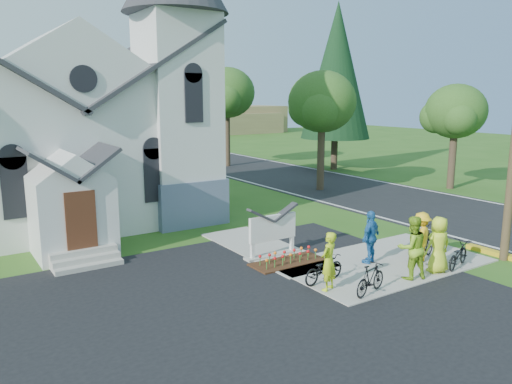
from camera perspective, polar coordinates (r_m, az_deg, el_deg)
ground at (r=16.25m, az=12.03°, el=-9.44°), size 120.00×120.00×0.00m
parking_lot at (r=11.01m, az=-7.84°, el=-19.67°), size 20.00×16.00×0.02m
road at (r=33.57m, az=5.95°, el=1.33°), size 8.00×90.00×0.02m
sidewalk at (r=17.60m, az=14.35°, el=-7.85°), size 7.00×4.00×0.05m
church at (r=23.74m, az=-20.18°, el=9.46°), size 12.35×12.00×13.00m
church_sign at (r=17.52m, az=1.92°, el=-4.17°), size 2.20×0.40×1.70m
flower_bed at (r=17.12m, az=3.65°, el=-8.02°), size 2.60×1.10×0.07m
tree_road_near at (r=29.84m, az=7.57°, el=10.13°), size 4.00×4.00×7.05m
tree_road_mid at (r=39.96m, az=-3.35°, el=11.22°), size 4.40×4.40×7.80m
tree_road_far at (r=32.37m, az=21.86°, el=8.49°), size 3.60×3.60×6.30m
conifer at (r=38.68m, az=9.21°, el=13.49°), size 5.20×5.20×12.40m
distant_hills at (r=68.55m, az=-21.34°, el=7.37°), size 61.00×10.00×5.60m
cyclist_0 at (r=14.63m, az=8.29°, el=-7.83°), size 0.74×0.62×1.73m
bike_0 at (r=15.33m, az=7.74°, el=-8.68°), size 1.66×0.76×0.84m
cyclist_1 at (r=16.05m, az=17.38°, el=-6.08°), size 1.13×0.98×1.97m
bike_1 at (r=14.69m, az=12.96°, el=-9.65°), size 1.54×0.78×0.89m
cyclist_2 at (r=17.19m, az=12.97°, el=-5.02°), size 1.14×0.74×1.79m
bike_2 at (r=17.74m, az=22.09°, el=-6.66°), size 1.71×1.02×0.85m
cyclist_3 at (r=17.76m, az=18.35°, el=-4.92°), size 1.27×1.03×1.72m
bike_3 at (r=18.16m, az=18.65°, el=-5.75°), size 1.75×0.94×1.01m
cyclist_4 at (r=16.90m, az=20.13°, el=-5.67°), size 0.98×0.73×1.82m
bike_4 at (r=19.27m, az=18.26°, el=-4.94°), size 1.83×1.11×0.91m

